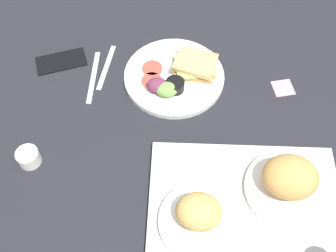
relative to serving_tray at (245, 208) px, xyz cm
name	(u,v)px	position (x,y,z in cm)	size (l,w,h in cm)	color
ground_plane	(177,129)	(18.11, -21.61, -2.30)	(190.00, 150.00, 3.00)	black
serving_tray	(245,208)	(0.00, 0.00, 0.00)	(45.00, 33.00, 1.60)	#B2B2AD
bread_plate_near	(290,181)	(-9.38, -5.47, 4.85)	(21.19, 21.19, 10.12)	white
bread_plate_far	(200,216)	(10.48, 4.67, 3.79)	(19.51, 19.51, 8.41)	white
plate_with_salad	(176,76)	(19.75, -37.11, 0.91)	(28.38, 28.38, 5.40)	white
espresso_cup	(29,157)	(53.47, -7.05, 1.20)	(5.60, 5.60, 4.00)	silver
fork	(106,67)	(40.41, -39.52, -0.55)	(17.00, 1.40, 0.50)	#B7B7BC
knife	(93,77)	(43.41, -35.52, -0.55)	(19.00, 1.40, 0.50)	#B7B7BC
cell_phone	(61,61)	(54.02, -40.31, -0.40)	(14.40, 7.20, 0.80)	black
sticky_note	(283,88)	(-10.43, -37.42, -0.74)	(5.60, 5.60, 0.12)	pink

